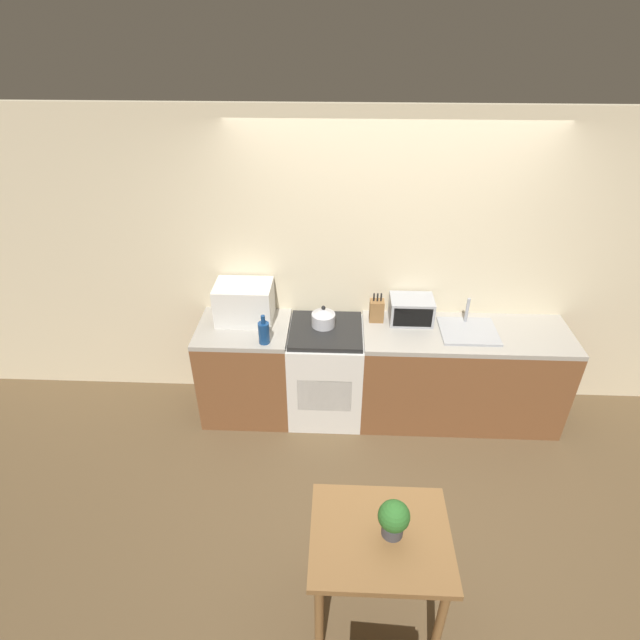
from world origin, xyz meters
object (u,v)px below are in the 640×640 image
Objects in this scene: bottle at (264,332)px; toaster_oven at (411,310)px; microwave at (244,303)px; dining_table at (379,547)px; kettle at (323,317)px; stove_range at (326,372)px.

bottle is 0.70× the size of toaster_oven.
microwave is at bearing -178.43° from toaster_oven.
toaster_oven is at bearing 1.57° from microwave.
bottle is at bearing 118.27° from dining_table.
kettle is 0.75m from toaster_oven.
microwave reaches higher than kettle.
bottle is (-0.48, -0.21, 0.55)m from stove_range.
dining_table is (0.36, -1.78, 0.18)m from stove_range.
dining_table is (-0.36, -1.94, -0.38)m from toaster_oven.
toaster_oven is at bearing 79.62° from dining_table.
microwave is 1.41m from toaster_oven.
stove_range is 0.54m from kettle.
kettle is at bearing 101.75° from dining_table.
kettle is at bearing -172.21° from toaster_oven.
microwave reaches higher than stove_range.
bottle is 1.26m from toaster_oven.
stove_range is at bearing 23.82° from bottle.
stove_range is 0.94m from microwave.
stove_range is 0.76m from bottle.
dining_table is at bearing -100.38° from toaster_oven.
kettle reaches higher than stove_range.
dining_table is (0.84, -1.57, -0.37)m from bottle.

